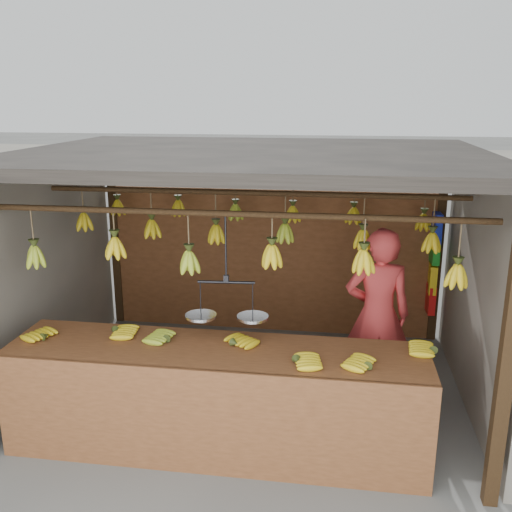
# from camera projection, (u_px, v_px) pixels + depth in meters

# --- Properties ---
(ground) EXTENTS (80.00, 80.00, 0.00)m
(ground) POSITION_uv_depth(u_px,v_px,m) (252.00, 384.00, 5.90)
(ground) COLOR #5B5B57
(stall) EXTENTS (4.30, 3.30, 2.40)m
(stall) POSITION_uv_depth(u_px,v_px,m) (256.00, 191.00, 5.68)
(stall) COLOR black
(stall) RESTS_ON ground
(counter) EXTENTS (3.59, 0.78, 0.96)m
(counter) POSITION_uv_depth(u_px,v_px,m) (213.00, 378.00, 4.56)
(counter) COLOR brown
(counter) RESTS_ON ground
(hanging_bananas) EXTENTS (3.63, 2.24, 0.39)m
(hanging_bananas) POSITION_uv_depth(u_px,v_px,m) (252.00, 233.00, 5.47)
(hanging_bananas) COLOR #92A523
(hanging_bananas) RESTS_ON ground
(balance_scale) EXTENTS (0.67, 0.28, 0.87)m
(balance_scale) POSITION_uv_depth(u_px,v_px,m) (227.00, 311.00, 4.63)
(balance_scale) COLOR black
(balance_scale) RESTS_ON ground
(vendor) EXTENTS (0.66, 0.46, 1.72)m
(vendor) POSITION_uv_depth(u_px,v_px,m) (377.00, 315.00, 5.45)
(vendor) COLOR #BF3333
(vendor) RESTS_ON ground
(bag_bundles) EXTENTS (0.08, 0.26, 1.20)m
(bag_bundles) POSITION_uv_depth(u_px,v_px,m) (434.00, 264.00, 6.64)
(bag_bundles) COLOR #1426BF
(bag_bundles) RESTS_ON ground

